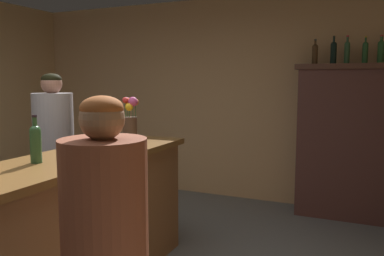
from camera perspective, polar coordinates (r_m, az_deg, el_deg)
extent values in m
cube|color=tan|center=(5.52, 1.58, 4.29)|extent=(5.31, 0.12, 2.67)
cube|color=brown|center=(2.95, -19.23, -15.12)|extent=(0.59, 2.62, 0.99)
cube|color=brown|center=(2.80, -19.65, -5.17)|extent=(0.67, 2.73, 0.05)
cube|color=#502F2A|center=(4.85, 21.13, -1.88)|extent=(1.02, 0.36, 1.77)
cube|color=#4D2F23|center=(4.80, 21.57, 8.23)|extent=(1.10, 0.42, 0.06)
cylinder|color=#44271B|center=(3.48, -12.68, -0.39)|extent=(0.08, 0.08, 0.22)
sphere|color=#44271B|center=(3.47, -12.73, 1.42)|extent=(0.08, 0.08, 0.08)
cylinder|color=#44271B|center=(3.47, -12.74, 2.08)|extent=(0.03, 0.03, 0.08)
cylinder|color=black|center=(3.46, -12.76, 2.86)|extent=(0.03, 0.03, 0.02)
cylinder|color=#402816|center=(3.15, -13.54, -1.20)|extent=(0.07, 0.07, 0.22)
sphere|color=#402816|center=(3.14, -13.59, 0.75)|extent=(0.07, 0.07, 0.07)
cylinder|color=#402816|center=(3.13, -13.61, 1.43)|extent=(0.02, 0.02, 0.07)
cylinder|color=black|center=(3.13, -13.63, 2.25)|extent=(0.03, 0.03, 0.02)
cylinder|color=#2C512C|center=(2.79, -21.61, -2.55)|extent=(0.07, 0.07, 0.21)
sphere|color=#2C512C|center=(2.77, -21.71, -0.38)|extent=(0.07, 0.07, 0.07)
cylinder|color=#2C512C|center=(2.77, -21.75, 0.53)|extent=(0.03, 0.03, 0.09)
cylinder|color=black|center=(2.76, -21.80, 1.61)|extent=(0.03, 0.03, 0.02)
cylinder|color=#463125|center=(3.64, -8.93, -0.07)|extent=(0.13, 0.13, 0.21)
cylinder|color=#38602D|center=(3.60, -8.51, 2.00)|extent=(0.01, 0.01, 0.22)
sphere|color=#BF427C|center=(3.59, -8.54, 3.77)|extent=(0.09, 0.09, 0.09)
cylinder|color=#38602D|center=(3.63, -8.15, 2.01)|extent=(0.01, 0.01, 0.22)
sphere|color=orange|center=(3.63, -8.18, 3.73)|extent=(0.06, 0.06, 0.06)
cylinder|color=#38602D|center=(3.64, -9.00, 2.00)|extent=(0.01, 0.01, 0.22)
sphere|color=orange|center=(3.64, -9.03, 3.72)|extent=(0.08, 0.08, 0.08)
cylinder|color=#38602D|center=(3.65, -9.33, 2.12)|extent=(0.01, 0.01, 0.23)
sphere|color=#D04C7F|center=(3.64, -9.37, 3.96)|extent=(0.06, 0.06, 0.06)
cylinder|color=#38602D|center=(3.60, -9.59, 2.10)|extent=(0.01, 0.01, 0.24)
sphere|color=red|center=(3.60, -9.62, 3.99)|extent=(0.05, 0.05, 0.05)
cylinder|color=#38602D|center=(3.59, -9.04, 1.61)|extent=(0.01, 0.01, 0.18)
sphere|color=gold|center=(3.58, -9.07, 3.02)|extent=(0.07, 0.07, 0.07)
cylinder|color=#462F19|center=(4.84, 17.31, 9.92)|extent=(0.07, 0.07, 0.20)
sphere|color=#462F19|center=(4.84, 17.35, 11.10)|extent=(0.07, 0.07, 0.07)
cylinder|color=#462F19|center=(4.85, 17.37, 11.52)|extent=(0.02, 0.02, 0.07)
cylinder|color=black|center=(4.85, 17.39, 12.03)|extent=(0.03, 0.03, 0.02)
cylinder|color=black|center=(4.82, 19.73, 9.96)|extent=(0.07, 0.07, 0.22)
sphere|color=black|center=(4.83, 19.78, 11.25)|extent=(0.07, 0.07, 0.07)
cylinder|color=black|center=(4.83, 19.80, 11.74)|extent=(0.02, 0.02, 0.08)
cylinder|color=black|center=(4.83, 19.83, 12.31)|extent=(0.03, 0.03, 0.02)
cylinder|color=#2B4E2F|center=(4.81, 21.45, 9.89)|extent=(0.06, 0.06, 0.22)
sphere|color=#2B4E2F|center=(4.82, 21.51, 11.18)|extent=(0.06, 0.06, 0.06)
cylinder|color=#2B4E2F|center=(4.82, 21.53, 11.66)|extent=(0.02, 0.02, 0.08)
cylinder|color=#A81B2D|center=(4.82, 21.56, 12.23)|extent=(0.03, 0.03, 0.02)
cylinder|color=#224E27|center=(4.80, 23.70, 9.72)|extent=(0.06, 0.06, 0.21)
sphere|color=#224E27|center=(4.81, 23.76, 10.94)|extent=(0.06, 0.06, 0.06)
cylinder|color=#224E27|center=(4.81, 23.78, 11.40)|extent=(0.02, 0.02, 0.08)
cylinder|color=gold|center=(4.82, 23.81, 11.96)|extent=(0.02, 0.02, 0.02)
cylinder|color=#265127|center=(4.80, 25.60, 9.65)|extent=(0.07, 0.07, 0.21)
sphere|color=#265127|center=(4.81, 25.66, 10.88)|extent=(0.07, 0.07, 0.07)
cylinder|color=#265127|center=(4.81, 25.69, 11.35)|extent=(0.03, 0.03, 0.08)
cylinder|color=#A9282D|center=(4.82, 25.72, 11.91)|extent=(0.03, 0.03, 0.02)
cylinder|color=navy|center=(4.33, -19.01, -9.00)|extent=(0.29, 0.29, 0.85)
cylinder|color=gray|center=(4.20, -19.40, 0.62)|extent=(0.40, 0.40, 0.61)
sphere|color=#97644F|center=(4.18, -19.62, 6.03)|extent=(0.21, 0.21, 0.21)
ellipsoid|color=black|center=(4.18, -19.64, 6.67)|extent=(0.20, 0.20, 0.11)
cylinder|color=brown|center=(1.84, -12.55, -10.06)|extent=(0.39, 0.39, 0.55)
sphere|color=#936D4F|center=(1.77, -12.86, 1.37)|extent=(0.20, 0.20, 0.20)
ellipsoid|color=#9B5124|center=(1.76, -12.90, 2.82)|extent=(0.19, 0.19, 0.11)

